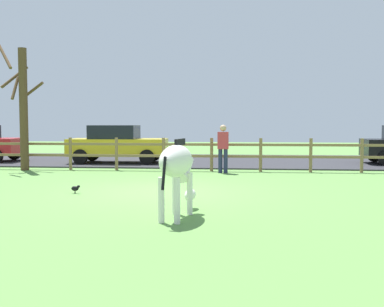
{
  "coord_description": "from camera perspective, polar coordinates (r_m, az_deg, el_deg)",
  "views": [
    {
      "loc": [
        1.91,
        -11.13,
        1.69
      ],
      "look_at": [
        0.76,
        0.5,
        0.92
      ],
      "focal_mm": 42.93,
      "sensor_mm": 36.0,
      "label": 1
    }
  ],
  "objects": [
    {
      "name": "paddock_fence",
      "position": [
        16.38,
        -3.55,
        0.19
      ],
      "size": [
        20.71,
        0.11,
        1.18
      ],
      "color": "olive",
      "rests_on": "ground_plane"
    },
    {
      "name": "visitor_near_fence",
      "position": [
        15.59,
        3.88,
        0.88
      ],
      "size": [
        0.37,
        0.24,
        1.64
      ],
      "color": "#232847",
      "rests_on": "ground_plane"
    },
    {
      "name": "zebra",
      "position": [
        8.18,
        -1.83,
        -1.6
      ],
      "size": [
        0.68,
        1.93,
        1.41
      ],
      "color": "white",
      "rests_on": "ground_plane"
    },
    {
      "name": "parking_asphalt",
      "position": [
        20.59,
        0.29,
        -0.86
      ],
      "size": [
        28.0,
        7.4,
        0.05
      ],
      "primitive_type": "cube",
      "color": "#2D2D33",
      "rests_on": "ground_plane"
    },
    {
      "name": "crow_on_grass",
      "position": [
        11.44,
        -14.28,
        -4.21
      ],
      "size": [
        0.21,
        0.1,
        0.2
      ],
      "color": "black",
      "rests_on": "ground_plane"
    },
    {
      "name": "ground_plane",
      "position": [
        11.42,
        -4.07,
        -4.75
      ],
      "size": [
        60.0,
        60.0,
        0.0
      ],
      "primitive_type": "plane",
      "color": "#5B8C42"
    },
    {
      "name": "bare_tree",
      "position": [
        17.61,
        -20.3,
        5.62
      ],
      "size": [
        1.55,
        1.69,
        4.52
      ],
      "color": "#513A23",
      "rests_on": "ground_plane"
    },
    {
      "name": "parked_car_yellow",
      "position": [
        19.35,
        -9.26,
        1.22
      ],
      "size": [
        4.05,
        1.97,
        1.56
      ],
      "color": "yellow",
      "rests_on": "parking_asphalt"
    }
  ]
}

